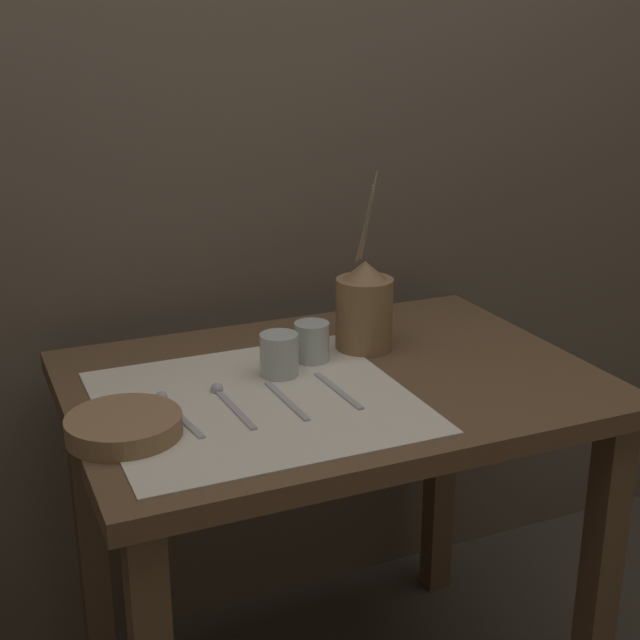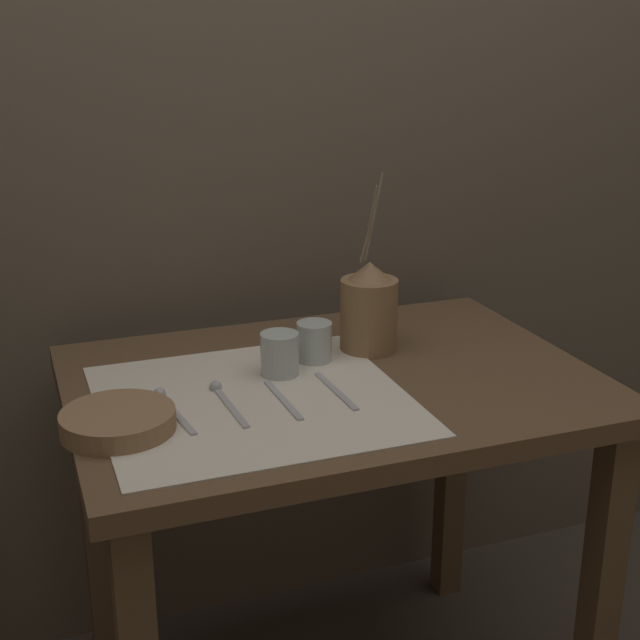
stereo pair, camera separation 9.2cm
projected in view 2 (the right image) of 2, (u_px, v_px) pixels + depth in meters
name	position (u px, v px, depth m)	size (l,w,h in m)	color
stone_wall_back	(259.00, 139.00, 2.03)	(7.00, 0.06, 2.40)	brown
wooden_table	(332.00, 436.00, 1.78)	(1.01, 0.73, 0.80)	brown
linen_cloth	(253.00, 400.00, 1.63)	(0.55, 0.53, 0.00)	beige
pitcher_with_flowers	(369.00, 309.00, 1.85)	(0.12, 0.12, 0.37)	olive
wooden_bowl	(118.00, 422.00, 1.50)	(0.19, 0.19, 0.04)	#8E6B47
glass_tumbler_near	(280.00, 354.00, 1.73)	(0.08, 0.08, 0.08)	#B7C1BC
glass_tumbler_far	(314.00, 341.00, 1.80)	(0.07, 0.07, 0.08)	#B7C1BC
spoon_outer	(166.00, 402.00, 1.61)	(0.04, 0.19, 0.02)	#A8A8AD
spoon_inner	(221.00, 394.00, 1.64)	(0.03, 0.20, 0.02)	#A8A8AD
knife_center	(283.00, 400.00, 1.62)	(0.02, 0.18, 0.00)	#A8A8AD
fork_outer	(336.00, 391.00, 1.66)	(0.02, 0.18, 0.00)	#A8A8AD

